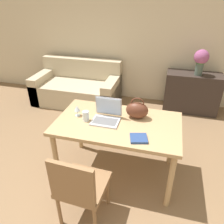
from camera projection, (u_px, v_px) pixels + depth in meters
The scene contains 11 objects.
wall_back at pixel (147, 32), 4.04m from camera, with size 10.00×0.06×2.70m.
dining_table at pixel (118, 129), 2.49m from camera, with size 1.39×0.82×0.75m.
chair at pixel (80, 186), 2.00m from camera, with size 0.46×0.46×0.85m.
couch at pixel (78, 88), 4.44m from camera, with size 1.66×0.88×0.82m.
sideboard at pixel (191, 93), 4.05m from camera, with size 0.97×0.40×0.74m.
laptop at pixel (107, 114), 2.47m from camera, with size 0.31×0.27×0.25m.
drinking_glass at pixel (86, 116), 2.45m from camera, with size 0.07×0.07×0.12m.
wine_glass at pixel (77, 109), 2.53m from camera, with size 0.07×0.07×0.13m.
handbag at pixel (137, 110), 2.48m from camera, with size 0.26×0.17×0.26m.
flower_vase at pixel (201, 59), 3.68m from camera, with size 0.25×0.25×0.44m.
book at pixel (139, 138), 2.16m from camera, with size 0.20×0.20×0.02m.
Camera 1 is at (0.47, -1.17, 2.07)m, focal length 35.00 mm.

